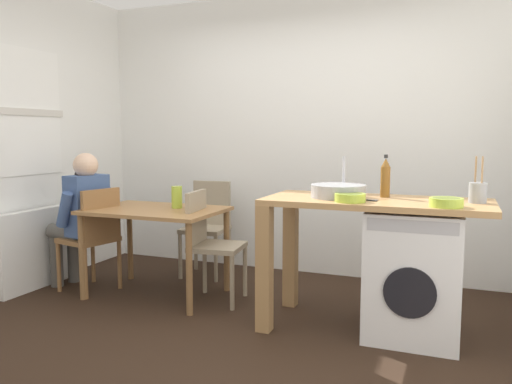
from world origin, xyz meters
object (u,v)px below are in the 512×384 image
Objects in this scene: chair_spare_by_wall at (208,222)px; colander at (446,202)px; dining_table at (155,220)px; washing_machine at (414,274)px; vase at (177,197)px; seated_person at (81,213)px; mixing_bowl at (350,197)px; utensil_crock at (478,192)px; bottle_tall_green at (385,178)px; chair_opposite at (209,239)px; chair_person_seat at (94,234)px.

colander reaches higher than chair_spare_by_wall.
washing_machine reaches higher than dining_table.
vase is at bearing 168.33° from colander.
seated_person reaches higher than washing_machine.
mixing_bowl is 0.81m from utensil_crock.
mixing_bowl is (2.40, -0.24, 0.28)m from seated_person.
dining_table is 1.92m from bottle_tall_green.
chair_spare_by_wall is at bearing -159.40° from chair_opposite.
chair_person_seat is (-0.55, -0.12, -0.14)m from dining_table.
chair_opposite is at bearing 168.08° from colander.
washing_machine is at bearing 26.24° from mixing_bowl.
utensil_crock reaches higher than dining_table.
washing_machine is 0.67m from utensil_crock.
washing_machine is (2.80, -0.04, -0.24)m from seated_person.
utensil_crock is (2.37, -0.84, 0.48)m from chair_spare_by_wall.
bottle_tall_green is (1.87, 0.02, 0.41)m from dining_table.
mixing_bowl is at bearing -82.78° from chair_person_seat.
bottle_tall_green is at bearing 139.18° from colander.
mixing_bowl reaches higher than chair_spare_by_wall.
mixing_bowl reaches higher than vase.
chair_spare_by_wall is 4.50× the size of colander.
utensil_crock is (2.46, -0.07, 0.35)m from dining_table.
chair_spare_by_wall is 3.00× the size of utensil_crock.
chair_opposite is at bearing -71.66° from seated_person.
chair_spare_by_wall is (0.64, 0.89, 0.00)m from chair_person_seat.
chair_opposite is (1.02, 0.16, 0.00)m from chair_person_seat.
chair_person_seat is 0.80m from vase.
bottle_tall_green reaches higher than chair_opposite.
dining_table is 1.28× the size of washing_machine.
mixing_bowl is (1.22, -0.36, 0.44)m from chair_opposite.
chair_opposite is 4.49× the size of mixing_bowl.
chair_opposite is 0.83m from chair_spare_by_wall.
utensil_crock reaches higher than chair_person_seat.
seated_person reaches higher than chair_spare_by_wall.
mixing_bowl is 1.00× the size of colander.
chair_spare_by_wall is 2.56m from utensil_crock.
bottle_tall_green is 0.99× the size of utensil_crock.
bottle_tall_green is 0.55m from colander.
colander is at bearing 148.43° from chair_spare_by_wall.
mixing_bowl is at bearing -153.76° from washing_machine.
vase is at bearing 33.69° from dining_table.
colander is 2.18m from vase.
chair_person_seat is at bearing 179.85° from washing_machine.
chair_person_seat is at bearing -168.03° from dining_table.
dining_table is at bearing 171.52° from colander.
chair_opposite is 0.46m from vase.
dining_table is at bearing 78.49° from chair_spare_by_wall.
seated_person is at bearing -177.84° from bottle_tall_green.
washing_machine is at bearing -77.72° from chair_person_seat.
chair_opposite is at bearing 174.22° from washing_machine.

